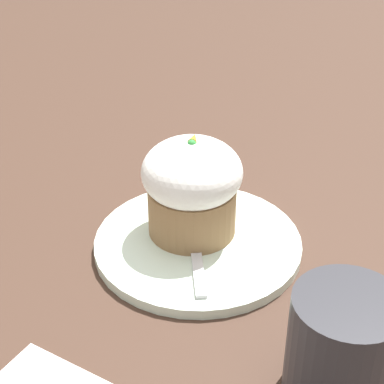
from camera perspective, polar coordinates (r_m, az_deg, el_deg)
name	(u,v)px	position (r m, az deg, el deg)	size (l,w,h in m)	color
ground_plane	(198,248)	(0.63, 0.52, -5.00)	(4.00, 4.00, 0.00)	#3D281E
dessert_plate	(198,244)	(0.63, 0.52, -4.62)	(0.20, 0.20, 0.01)	silver
carrot_cake	(192,187)	(0.61, 0.00, 0.49)	(0.10, 0.10, 0.10)	olive
spoon	(194,240)	(0.62, 0.21, -4.25)	(0.12, 0.05, 0.01)	silver
coffee_cup	(342,347)	(0.48, 13.19, -13.25)	(0.11, 0.08, 0.09)	#2D2D33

